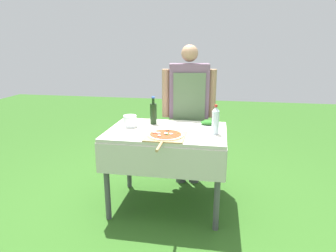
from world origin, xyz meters
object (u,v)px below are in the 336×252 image
object	(u,v)px
person_cook	(189,105)
herb_container	(208,123)
prep_table	(167,141)
water_bottle	(215,120)
mixing_tub	(130,121)
oil_bottle	(153,113)
pizza_on_peel	(165,136)

from	to	relation	value
person_cook	herb_container	distance (m)	0.43
prep_table	herb_container	size ratio (longest dim) A/B	6.12
prep_table	herb_container	distance (m)	0.48
water_bottle	herb_container	distance (m)	0.32
water_bottle	herb_container	size ratio (longest dim) A/B	1.46
mixing_tub	oil_bottle	bearing A→B (deg)	35.07
water_bottle	mixing_tub	world-z (taller)	water_bottle
pizza_on_peel	herb_container	bearing A→B (deg)	53.02
herb_container	water_bottle	bearing A→B (deg)	-74.90
prep_table	person_cook	distance (m)	0.66
person_cook	mixing_tub	bearing A→B (deg)	37.22
pizza_on_peel	oil_bottle	bearing A→B (deg)	115.67
oil_bottle	mixing_tub	world-z (taller)	oil_bottle
water_bottle	prep_table	bearing A→B (deg)	173.98
pizza_on_peel	herb_container	world-z (taller)	herb_container
prep_table	oil_bottle	xyz separation A→B (m)	(-0.18, 0.20, 0.23)
pizza_on_peel	prep_table	bearing A→B (deg)	96.92
prep_table	water_bottle	world-z (taller)	water_bottle
prep_table	water_bottle	distance (m)	0.53
prep_table	person_cook	size ratio (longest dim) A/B	0.71
prep_table	mixing_tub	size ratio (longest dim) A/B	8.65
pizza_on_peel	mixing_tub	world-z (taller)	mixing_tub
person_cook	pizza_on_peel	world-z (taller)	person_cook
mixing_tub	pizza_on_peel	bearing A→B (deg)	-34.28
pizza_on_peel	oil_bottle	size ratio (longest dim) A/B	1.95
oil_bottle	pizza_on_peel	bearing A→B (deg)	-64.39
pizza_on_peel	oil_bottle	xyz separation A→B (m)	(-0.20, 0.43, 0.10)
pizza_on_peel	oil_bottle	world-z (taller)	oil_bottle
person_cook	prep_table	bearing A→B (deg)	67.84
water_bottle	mixing_tub	size ratio (longest dim) A/B	2.06
pizza_on_peel	oil_bottle	distance (m)	0.48
pizza_on_peel	water_bottle	xyz separation A→B (m)	(0.43, 0.18, 0.12)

